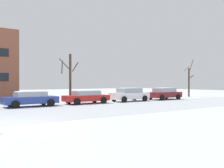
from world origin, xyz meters
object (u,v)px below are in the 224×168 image
object	(u,v)px
parked_car_red	(86,97)
parked_car_blue	(30,99)
parked_car_white	(129,94)
parked_car_maroon	(164,93)

from	to	relation	value
parked_car_red	parked_car_blue	bearing A→B (deg)	178.77
parked_car_white	parked_car_red	bearing A→B (deg)	179.49
parked_car_maroon	parked_car_blue	bearing A→B (deg)	179.09
parked_car_blue	parked_car_white	world-z (taller)	parked_car_white
parked_car_red	parked_car_maroon	size ratio (longest dim) A/B	1.02
parked_car_red	parked_car_white	distance (m)	5.35
parked_car_blue	parked_car_red	size ratio (longest dim) A/B	1.00
parked_car_white	parked_car_maroon	world-z (taller)	parked_car_white
parked_car_blue	parked_car_red	world-z (taller)	parked_car_blue
parked_car_blue	parked_car_red	xyz separation A→B (m)	(5.35, -0.12, -0.01)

